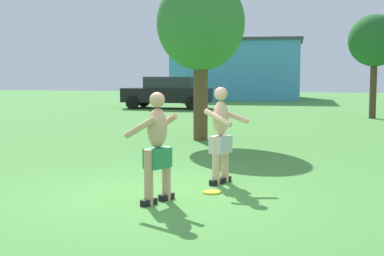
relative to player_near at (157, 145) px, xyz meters
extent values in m
plane|color=#4C8E3D|center=(-0.16, 0.30, -0.84)|extent=(80.00, 80.00, 0.00)
cube|color=black|center=(-0.08, -0.19, -0.80)|extent=(0.21, 0.28, 0.09)
cylinder|color=tan|center=(-0.08, -0.19, -0.44)|extent=(0.13, 0.13, 0.80)
cube|color=black|center=(0.09, 0.18, -0.80)|extent=(0.21, 0.28, 0.09)
cylinder|color=tan|center=(0.09, 0.18, -0.44)|extent=(0.13, 0.13, 0.80)
cube|color=#28844C|center=(0.01, 0.00, -0.19)|extent=(0.38, 0.45, 0.29)
ellipsoid|color=tan|center=(0.01, 0.00, 0.25)|extent=(0.36, 0.43, 0.58)
cylinder|color=tan|center=(-0.19, -0.18, 0.28)|extent=(0.53, 0.20, 0.35)
cylinder|color=tan|center=(0.02, 0.26, 0.28)|extent=(0.52, 0.29, 0.35)
sphere|color=tan|center=(0.01, 0.00, 0.65)|extent=(0.22, 0.22, 0.22)
cube|color=black|center=(0.78, 1.63, -0.80)|extent=(0.21, 0.28, 0.09)
cylinder|color=#E0AD89|center=(0.78, 1.63, -0.44)|extent=(0.13, 0.13, 0.82)
cube|color=black|center=(0.66, 1.39, -0.80)|extent=(0.21, 0.28, 0.09)
cylinder|color=#E0AD89|center=(0.66, 1.39, -0.44)|extent=(0.13, 0.13, 0.82)
cube|color=#B7B7BC|center=(0.72, 1.51, -0.17)|extent=(0.38, 0.44, 0.29)
ellipsoid|color=#E0AD89|center=(0.72, 1.51, 0.27)|extent=(0.35, 0.42, 0.59)
cylinder|color=#E0AD89|center=(0.91, 1.68, 0.30)|extent=(0.57, 0.18, 0.27)
cylinder|color=#E0AD89|center=(0.71, 1.25, 0.30)|extent=(0.52, 0.36, 0.28)
sphere|color=#E0AD89|center=(0.72, 1.51, 0.68)|extent=(0.23, 0.23, 0.23)
cylinder|color=yellow|center=(0.69, 0.75, -0.83)|extent=(0.28, 0.28, 0.03)
cube|color=black|center=(-4.34, 19.14, -0.17)|extent=(4.37, 1.98, 0.70)
cube|color=#282D33|center=(-4.14, 19.13, 0.46)|extent=(2.47, 1.68, 0.56)
cylinder|color=black|center=(-5.88, 18.30, -0.52)|extent=(0.65, 0.25, 0.64)
cylinder|color=black|center=(-5.80, 20.10, -0.52)|extent=(0.65, 0.25, 0.64)
cylinder|color=black|center=(-2.87, 18.17, -0.52)|extent=(0.65, 0.25, 0.64)
cylinder|color=black|center=(-2.79, 19.97, -0.52)|extent=(0.65, 0.25, 0.64)
cube|color=#4C9ED1|center=(-1.81, 29.31, 1.02)|extent=(8.05, 6.40, 3.73)
cube|color=#3F3F44|center=(-1.81, 29.31, 2.97)|extent=(8.37, 6.66, 0.16)
cylinder|color=brown|center=(-0.59, 7.19, 0.30)|extent=(0.39, 0.39, 2.29)
ellipsoid|color=#387F38|center=(-0.59, 7.19, 2.34)|extent=(2.38, 2.38, 2.55)
cylinder|color=#4C3823|center=(4.97, 15.12, 0.33)|extent=(0.26, 0.26, 2.35)
ellipsoid|color=#236028|center=(4.97, 15.12, 2.22)|extent=(2.05, 2.05, 2.04)
camera|label=1|loc=(1.95, -7.65, 1.08)|focal=51.62mm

